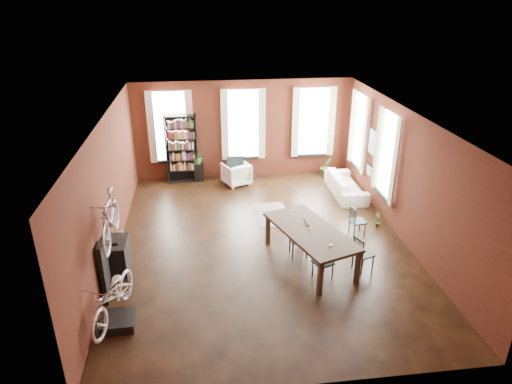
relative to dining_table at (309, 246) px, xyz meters
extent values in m
plane|color=black|center=(-0.96, 1.00, -0.42)|extent=(9.00, 9.00, 0.00)
cube|color=white|center=(-0.96, 1.00, 2.78)|extent=(7.00, 9.00, 0.04)
cube|color=#421810|center=(-0.96, 5.50, 1.18)|extent=(7.00, 0.04, 3.20)
cube|color=#421810|center=(-0.96, -3.50, 1.18)|extent=(7.00, 0.04, 3.20)
cube|color=#421810|center=(-4.46, 1.00, 1.18)|extent=(0.04, 9.00, 3.20)
cube|color=#421810|center=(2.54, 1.00, 1.18)|extent=(0.04, 9.00, 3.20)
cube|color=white|center=(-3.26, 5.47, 1.38)|extent=(1.00, 0.04, 2.20)
cube|color=beige|center=(-3.26, 5.40, 1.38)|extent=(1.40, 0.06, 2.30)
cube|color=white|center=(-0.96, 5.47, 1.38)|extent=(1.00, 0.04, 2.20)
cube|color=beige|center=(-0.96, 5.40, 1.38)|extent=(1.40, 0.06, 2.30)
cube|color=white|center=(1.34, 5.47, 1.38)|extent=(1.00, 0.04, 2.20)
cube|color=beige|center=(1.34, 5.40, 1.38)|extent=(1.40, 0.06, 2.30)
cube|color=white|center=(2.51, 2.00, 1.38)|extent=(0.04, 1.00, 2.20)
cube|color=beige|center=(2.44, 2.00, 1.38)|extent=(0.06, 1.40, 2.30)
cube|color=white|center=(2.51, 4.20, 1.38)|extent=(0.04, 1.00, 2.20)
cube|color=beige|center=(2.44, 4.20, 1.38)|extent=(0.06, 1.40, 2.30)
cube|color=black|center=(2.50, 3.10, 1.38)|extent=(0.04, 0.55, 0.75)
cube|color=black|center=(2.50, 3.10, 0.53)|extent=(0.04, 0.45, 0.35)
cube|color=#46352A|center=(0.00, 0.00, 0.00)|extent=(1.87, 2.70, 0.84)
cube|color=#193637|center=(0.14, -0.66, -0.02)|extent=(0.49, 0.49, 0.81)
cube|color=black|center=(-0.19, 0.34, 0.02)|extent=(0.41, 0.41, 0.87)
cube|color=black|center=(1.12, -0.46, 0.00)|extent=(0.50, 0.50, 0.83)
cube|color=#1C3E3A|center=(1.51, 1.10, -0.03)|extent=(0.41, 0.41, 0.79)
cube|color=black|center=(-2.96, 5.30, 0.68)|extent=(1.00, 0.32, 2.20)
imported|color=white|center=(-1.26, 4.82, -0.03)|extent=(0.98, 0.95, 0.78)
imported|color=beige|center=(1.99, 3.60, -0.01)|extent=(0.61, 2.08, 0.81)
cube|color=black|center=(-0.48, 2.50, -0.42)|extent=(0.99, 1.54, 0.01)
cube|color=black|center=(-4.04, -1.68, -0.33)|extent=(0.63, 0.63, 0.18)
cube|color=black|center=(-4.36, -0.80, 0.23)|extent=(0.16, 0.60, 1.30)
cube|color=black|center=(-4.24, 0.10, -0.02)|extent=(0.40, 0.80, 0.80)
cube|color=black|center=(-2.45, 5.30, -0.12)|extent=(0.32, 0.32, 0.60)
imported|color=#305723|center=(1.76, 5.07, -0.26)|extent=(0.59, 0.80, 0.32)
imported|color=#305421|center=(2.20, 1.44, -0.34)|extent=(0.46, 0.47, 0.16)
imported|color=beige|center=(-4.06, -1.66, 0.65)|extent=(0.83, 1.06, 1.78)
imported|color=#A5A8AD|center=(-4.11, -0.80, 1.71)|extent=(0.47, 1.00, 1.66)
imported|color=#355F26|center=(-2.47, 5.26, 0.39)|extent=(0.56, 0.60, 0.42)
camera|label=1|loc=(-2.32, -8.74, 5.35)|focal=32.00mm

